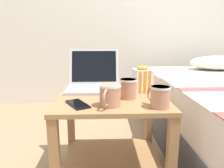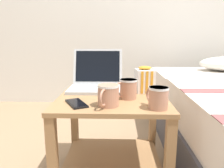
{
  "view_description": "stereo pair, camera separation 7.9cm",
  "coord_description": "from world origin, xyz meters",
  "px_view_note": "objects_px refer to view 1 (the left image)",
  "views": [
    {
      "loc": [
        -0.05,
        -1.16,
        0.83
      ],
      "look_at": [
        0.0,
        -0.04,
        0.6
      ],
      "focal_mm": 35.0,
      "sensor_mm": 36.0,
      "label": 1
    },
    {
      "loc": [
        0.03,
        -1.16,
        0.83
      ],
      "look_at": [
        0.0,
        -0.04,
        0.6
      ],
      "focal_mm": 35.0,
      "sensor_mm": 36.0,
      "label": 2
    }
  ],
  "objects_px": {
    "mug_front_right": "(160,96)",
    "mug_mid_center": "(128,88)",
    "mug_front_left": "(110,94)",
    "laptop": "(94,81)",
    "cell_phone": "(78,104)",
    "snack_bag": "(142,80)"
  },
  "relations": [
    {
      "from": "mug_front_left",
      "to": "mug_mid_center",
      "type": "xyz_separation_m",
      "value": [
        0.1,
        0.13,
        0.0
      ]
    },
    {
      "from": "laptop",
      "to": "mug_front_left",
      "type": "distance_m",
      "value": 0.37
    },
    {
      "from": "mug_front_left",
      "to": "laptop",
      "type": "bearing_deg",
      "value": 104.23
    },
    {
      "from": "mug_front_left",
      "to": "snack_bag",
      "type": "xyz_separation_m",
      "value": [
        0.2,
        0.29,
        0.02
      ]
    },
    {
      "from": "mug_front_right",
      "to": "cell_phone",
      "type": "distance_m",
      "value": 0.39
    },
    {
      "from": "mug_front_right",
      "to": "snack_bag",
      "type": "distance_m",
      "value": 0.32
    },
    {
      "from": "mug_front_right",
      "to": "mug_mid_center",
      "type": "xyz_separation_m",
      "value": [
        -0.13,
        0.16,
        0.0
      ]
    },
    {
      "from": "laptop",
      "to": "snack_bag",
      "type": "height_order",
      "value": "laptop"
    },
    {
      "from": "laptop",
      "to": "mug_mid_center",
      "type": "distance_m",
      "value": 0.3
    },
    {
      "from": "mug_mid_center",
      "to": "cell_phone",
      "type": "distance_m",
      "value": 0.28
    },
    {
      "from": "laptop",
      "to": "cell_phone",
      "type": "bearing_deg",
      "value": -100.61
    },
    {
      "from": "snack_bag",
      "to": "mug_front_right",
      "type": "bearing_deg",
      "value": -85.72
    },
    {
      "from": "mug_front_left",
      "to": "mug_mid_center",
      "type": "relative_size",
      "value": 1.13
    },
    {
      "from": "cell_phone",
      "to": "snack_bag",
      "type": "bearing_deg",
      "value": 36.57
    },
    {
      "from": "snack_bag",
      "to": "mug_mid_center",
      "type": "bearing_deg",
      "value": -124.21
    },
    {
      "from": "mug_front_right",
      "to": "mug_mid_center",
      "type": "relative_size",
      "value": 0.99
    },
    {
      "from": "mug_mid_center",
      "to": "mug_front_right",
      "type": "bearing_deg",
      "value": -51.57
    },
    {
      "from": "mug_front_left",
      "to": "cell_phone",
      "type": "bearing_deg",
      "value": 171.96
    },
    {
      "from": "mug_mid_center",
      "to": "snack_bag",
      "type": "height_order",
      "value": "snack_bag"
    },
    {
      "from": "laptop",
      "to": "cell_phone",
      "type": "distance_m",
      "value": 0.35
    },
    {
      "from": "mug_front_right",
      "to": "mug_mid_center",
      "type": "bearing_deg",
      "value": 128.43
    },
    {
      "from": "laptop",
      "to": "snack_bag",
      "type": "distance_m",
      "value": 0.3
    }
  ]
}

